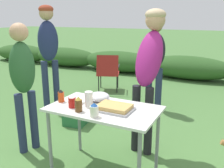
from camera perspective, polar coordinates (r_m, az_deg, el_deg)
shrub_hedge at (r=6.94m, az=16.91°, el=3.64°), size 14.40×0.90×0.61m
folding_table at (r=2.53m, az=-1.89°, el=-7.02°), size 1.10×0.64×0.74m
food_tray at (r=2.43m, az=0.50°, el=-5.45°), size 0.36×0.26×0.06m
plate_stack at (r=2.68m, az=-7.93°, el=-3.87°), size 0.20×0.20×0.03m
mixing_bowl at (r=2.70m, az=-3.03°, el=-2.89°), size 0.23×0.23×0.09m
paper_cup_stack at (r=2.50m, az=-5.32°, el=-3.52°), size 0.08×0.08×0.16m
ketchup_bottle at (r=2.52m, az=-9.11°, el=-3.95°), size 0.07×0.07×0.13m
beer_bottle at (r=2.41m, az=-7.67°, el=-4.64°), size 0.07×0.07×0.15m
hot_sauce_bottle at (r=2.71m, az=-11.57°, el=-2.69°), size 0.07×0.07×0.14m
mayo_bottle at (r=2.27m, az=-4.10°, el=-5.99°), size 0.08×0.08×0.13m
standing_person_in_gray_fleece at (r=2.96m, az=8.50°, el=5.21°), size 0.37×0.50×1.71m
standing_person_in_dark_puffer at (r=4.39m, az=9.78°, el=6.07°), size 0.41×0.34×1.57m
standing_person_in_red_jacket at (r=4.53m, az=-14.36°, el=8.76°), size 0.41×0.44×1.81m
standing_person_in_olive_jacket at (r=3.08m, az=-19.67°, el=1.80°), size 0.30×0.35×1.56m
camp_chair_green_behind_table at (r=5.45m, az=-0.90°, el=3.01°), size 0.65×0.72×0.83m
cooler_box at (r=3.99m, az=-7.74°, el=-6.29°), size 0.39×0.52×0.34m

